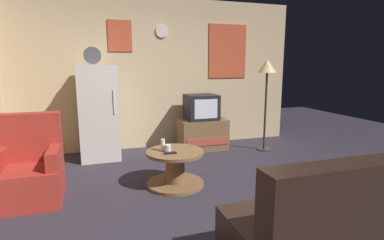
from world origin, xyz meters
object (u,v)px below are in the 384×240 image
Objects in this scene: wine_glass at (163,145)px; mug_ceramic_white at (168,148)px; crt_tv at (201,107)px; armchair at (29,171)px; couch at (346,228)px; standing_lamp at (267,73)px; remote_control at (170,153)px; tv_stand at (202,134)px; coffee_table at (175,168)px; fridge at (99,112)px.

wine_glass reaches higher than mug_ceramic_white.
mug_ceramic_white is (-0.96, -1.49, -0.27)m from crt_tv.
armchair reaches higher than couch.
mug_ceramic_white is at bearing -151.91° from standing_lamp.
crt_tv reaches higher than remote_control.
tv_stand is 0.53× the size of standing_lamp.
armchair is (-2.55, -1.38, 0.07)m from tv_stand.
couch reaches higher than coffee_table.
wine_glass reaches higher than tv_stand.
tv_stand is 1.17× the size of coffee_table.
couch is at bearing -64.25° from wine_glass.
couch is (2.46, -2.01, -0.03)m from armchair.
fridge is 3.79m from couch.
tv_stand is 0.87× the size of armchair.
standing_lamp is 0.94× the size of couch.
wine_glass reaches higher than coffee_table.
crt_tv is at bearing -177.88° from tv_stand.
standing_lamp reaches higher than couch.
tv_stand reaches higher than coffee_table.
standing_lamp is at bearing -8.23° from fridge.
fridge is 1.78m from coffee_table.
mug_ceramic_white is at bearing -4.07° from armchair.
tv_stand is 0.49× the size of couch.
armchair is at bearing 140.77° from couch.
fridge is 3.28× the size of crt_tv.
couch is (0.95, -1.96, -0.21)m from wine_glass.
fridge reaches higher than wine_glass.
remote_control is (0.78, -1.57, -0.30)m from fridge.
wine_glass is at bearing -153.82° from standing_lamp.
remote_control is 0.09× the size of couch.
coffee_table is 0.29m from mug_ceramic_white.
wine_glass is (-2.06, -1.01, -0.83)m from standing_lamp.
fridge is at bearing -179.65° from tv_stand.
mug_ceramic_white reaches higher than remote_control.
remote_control is at bearing -70.74° from wine_glass.
wine_glass is at bearing -1.87° from armchair.
armchair is at bearing -120.14° from fridge.
couch is at bearing -63.68° from fridge.
wine_glass is 1.67× the size of mug_ceramic_white.
mug_ceramic_white is 0.05× the size of couch.
mug_ceramic_white is (-0.09, -0.01, 0.27)m from coffee_table.
wine_glass is 0.09× the size of couch.
armchair is at bearing 178.13° from wine_glass.
armchair is at bearing 176.56° from coffee_table.
armchair is (-1.57, 0.21, -0.12)m from remote_control.
remote_control is at bearing -129.15° from coffee_table.
standing_lamp is 10.60× the size of wine_glass.
remote_control is at bearing -121.17° from crt_tv.
mug_ceramic_white is at bearing -52.95° from wine_glass.
armchair reaches higher than tv_stand.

